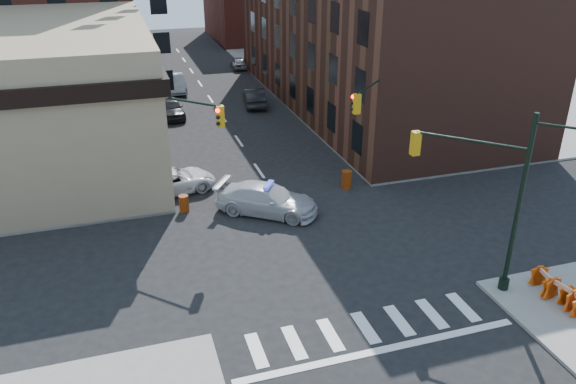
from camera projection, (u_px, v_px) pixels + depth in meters
ground at (309, 245)px, 28.31m from camera, size 140.00×140.00×0.00m
sidewalk_ne at (406, 70)px, 62.76m from camera, size 34.00×54.50×0.15m
commercial_row_ne at (367, 24)px, 48.26m from camera, size 14.00×34.00×14.00m
signal_pole_se at (493, 191)px, 23.20m from camera, size 5.40×5.27×8.00m
signal_pole_nw at (172, 141)px, 29.49m from camera, size 3.58×3.67×8.00m
signal_pole_ne at (375, 120)px, 32.65m from camera, size 3.67×3.58×8.00m
tree_ne_near at (293, 61)px, 51.30m from camera, size 3.00×3.00×4.85m
tree_ne_far at (270, 45)px, 58.20m from camera, size 3.00×3.00×4.85m
police_car at (267, 199)px, 31.16m from camera, size 6.04×5.14×1.66m
pickup at (172, 181)px, 33.70m from camera, size 5.56×3.29×1.45m
parked_car_wnear at (170, 108)px, 47.17m from camera, size 2.19×4.80×1.60m
parked_car_wfar at (175, 83)px, 54.52m from camera, size 1.80×5.02×1.65m
parked_car_wdeep at (137, 58)px, 65.70m from camera, size 2.32×5.20×1.48m
parked_car_enear at (254, 97)px, 50.22m from camera, size 2.34×5.03×1.60m
parked_car_efar at (238, 63)px, 63.73m from camera, size 1.80×3.92×1.30m
pedestrian_a at (153, 195)px, 31.11m from camera, size 0.78×0.77×1.82m
pedestrian_b at (70, 185)px, 32.60m from camera, size 0.97×0.86×1.65m
pedestrian_c at (77, 190)px, 31.89m from camera, size 1.08×0.65×1.72m
barrel_road at (347, 179)px, 34.28m from camera, size 0.76×0.76×1.13m
barrel_bank at (184, 204)px, 31.45m from camera, size 0.72×0.72×0.97m
barricade_se_a at (562, 295)px, 23.38m from camera, size 0.87×1.38×0.97m
barricade_se_b at (544, 282)px, 24.24m from camera, size 0.82×1.33×0.94m
barricade_se_c at (573, 302)px, 23.01m from camera, size 0.76×1.25×0.88m
barricade_nw_a at (125, 192)px, 32.65m from camera, size 1.15×0.59×0.86m
barricade_nw_b at (69, 202)px, 31.28m from camera, size 1.42×0.89×1.00m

